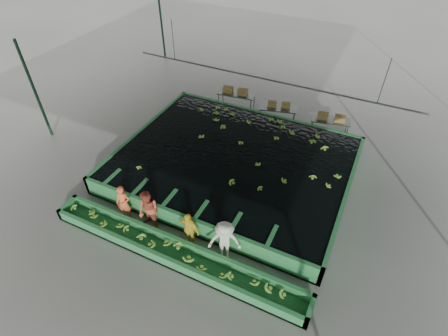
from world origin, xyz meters
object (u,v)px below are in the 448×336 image
at_px(worker_c, 189,229).
at_px(packing_table_left, 236,101).
at_px(sorting_trough, 173,252).
at_px(box_stack_left, 235,93).
at_px(box_stack_right, 331,120).
at_px(worker_a, 124,203).
at_px(worker_b, 149,211).
at_px(packing_table_mid, 277,115).
at_px(flotation_tank, 234,164).
at_px(box_stack_mid, 279,107).
at_px(packing_table_right, 329,127).
at_px(worker_d, 224,241).

bearing_deg(worker_c, packing_table_left, 112.34).
height_order(sorting_trough, box_stack_left, box_stack_left).
distance_m(packing_table_left, box_stack_right, 5.36).
xyz_separation_m(worker_a, worker_b, (1.19, 0.00, 0.12)).
bearing_deg(packing_table_left, worker_c, -75.87).
distance_m(packing_table_mid, box_stack_left, 2.70).
bearing_deg(flotation_tank, box_stack_right, 56.58).
distance_m(worker_b, box_stack_mid, 9.33).
bearing_deg(worker_c, flotation_tank, 100.84).
xyz_separation_m(worker_b, packing_table_mid, (1.91, 9.04, -0.45)).
xyz_separation_m(flotation_tank, sorting_trough, (0.00, -5.10, -0.20)).
bearing_deg(box_stack_left, worker_c, -75.42).
bearing_deg(packing_table_mid, worker_c, -91.28).
xyz_separation_m(worker_c, box_stack_left, (-2.43, 9.34, 0.18)).
xyz_separation_m(packing_table_left, box_stack_mid, (2.57, -0.25, 0.42)).
height_order(packing_table_mid, box_stack_mid, box_stack_mid).
xyz_separation_m(worker_b, box_stack_right, (4.69, 9.11, -0.02)).
bearing_deg(packing_table_mid, worker_a, -108.93).
bearing_deg(packing_table_right, worker_c, -108.09).
distance_m(worker_a, packing_table_right, 10.86).
bearing_deg(box_stack_left, flotation_tank, -66.12).
height_order(packing_table_left, box_stack_mid, box_stack_mid).
height_order(packing_table_right, box_stack_right, box_stack_right).
relative_size(worker_b, worker_d, 1.02).
distance_m(sorting_trough, packing_table_left, 10.41).
relative_size(packing_table_right, box_stack_left, 1.38).
relative_size(worker_b, box_stack_mid, 1.54).
bearing_deg(worker_b, box_stack_right, 71.08).
height_order(flotation_tank, worker_c, worker_c).
bearing_deg(flotation_tank, worker_b, -109.35).
height_order(worker_a, box_stack_right, worker_a).
height_order(worker_a, packing_table_left, worker_a).
xyz_separation_m(sorting_trough, worker_c, (0.20, 0.80, 0.52)).
xyz_separation_m(worker_b, worker_d, (3.13, 0.00, -0.02)).
relative_size(worker_d, packing_table_right, 0.91).
relative_size(box_stack_mid, box_stack_right, 0.86).
bearing_deg(packing_table_mid, box_stack_mid, 85.49).
height_order(flotation_tank, box_stack_right, box_stack_right).
bearing_deg(packing_table_mid, worker_b, -101.93).
distance_m(flotation_tank, worker_c, 4.32).
height_order(flotation_tank, worker_b, worker_b).
relative_size(flotation_tank, box_stack_mid, 8.50).
distance_m(flotation_tank, worker_d, 4.62).
bearing_deg(worker_d, packing_table_right, 56.87).
bearing_deg(packing_table_mid, packing_table_left, 172.40).
distance_m(packing_table_left, box_stack_mid, 2.62).
height_order(sorting_trough, worker_b, worker_b).
bearing_deg(worker_a, worker_d, -13.04).
distance_m(worker_a, box_stack_mid, 9.64).
bearing_deg(worker_b, flotation_tank, 78.94).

